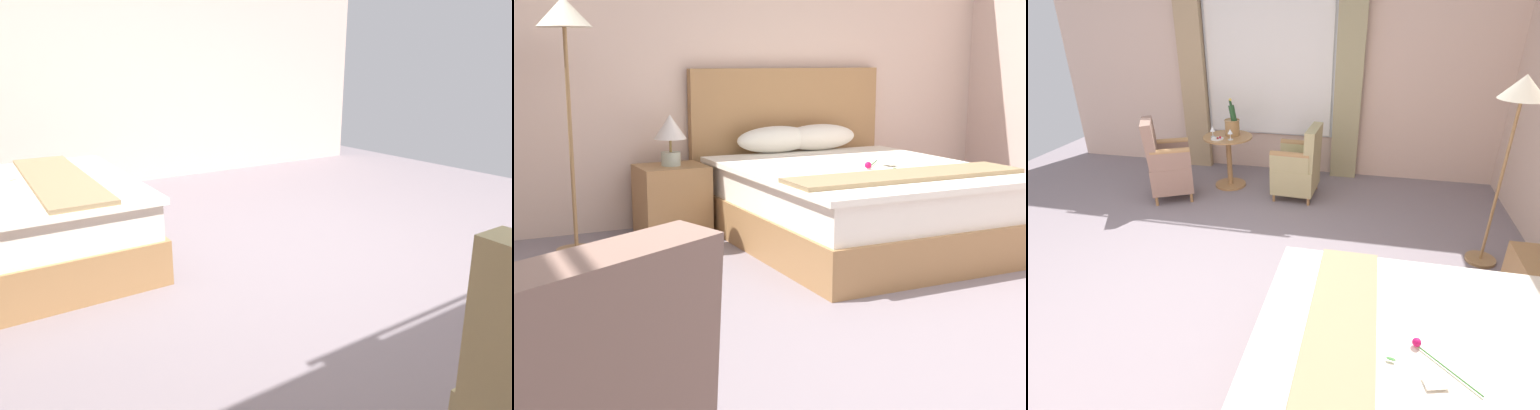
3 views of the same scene
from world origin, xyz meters
The scene contains 6 objects.
ground_plane centered at (0.00, 0.00, 0.00)m, with size 7.77×7.77×0.00m, color gray.
wall_headboard_side centered at (0.00, 3.20, 1.54)m, with size 6.08×0.12×3.07m.
bed centered at (0.95, 2.05, 0.33)m, with size 1.76×2.23×1.26m.
nightstand centered at (-0.18, 2.82, 0.27)m, with size 0.54×0.44×0.54m.
bedside_lamp centered at (-0.18, 2.82, 0.79)m, with size 0.25×0.25×0.39m.
floor_lamp_brass centered at (-0.96, 2.59, 1.48)m, with size 0.37×0.37×1.74m.
Camera 2 is at (-1.85, -2.36, 1.34)m, focal length 50.00 mm.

